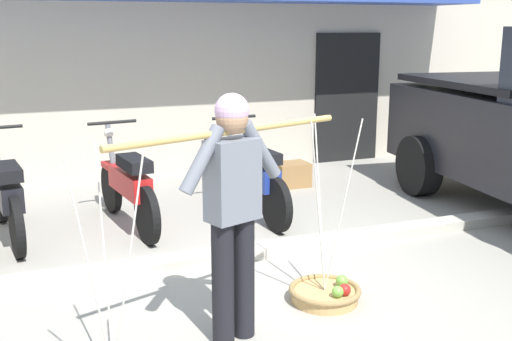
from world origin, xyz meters
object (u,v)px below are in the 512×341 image
(wooden_crate, at_px, (292,174))
(fruit_vendor, at_px, (233,202))
(motorcycle_third_in_row, at_px, (128,186))
(motorcycle_second_in_row, at_px, (7,196))
(motorcycle_end_of_row, at_px, (252,178))
(fruit_basket_right_side, at_px, (326,292))

(wooden_crate, bearing_deg, fruit_vendor, -120.10)
(motorcycle_third_in_row, distance_m, wooden_crate, 2.55)
(motorcycle_second_in_row, distance_m, wooden_crate, 3.66)
(motorcycle_second_in_row, relative_size, motorcycle_end_of_row, 1.00)
(fruit_vendor, bearing_deg, wooden_crate, 59.90)
(fruit_vendor, relative_size, fruit_basket_right_side, 1.20)
(motorcycle_second_in_row, distance_m, motorcycle_end_of_row, 2.56)
(motorcycle_third_in_row, distance_m, motorcycle_end_of_row, 1.36)
(fruit_vendor, relative_size, motorcycle_second_in_row, 0.96)
(motorcycle_third_in_row, bearing_deg, wooden_crate, 22.22)
(fruit_vendor, height_order, fruit_basket_right_side, fruit_vendor)
(fruit_vendor, distance_m, motorcycle_second_in_row, 3.16)
(motorcycle_third_in_row, bearing_deg, fruit_basket_right_side, -65.53)
(fruit_basket_right_side, relative_size, motorcycle_second_in_row, 0.80)
(motorcycle_second_in_row, bearing_deg, wooden_crate, 13.99)
(fruit_basket_right_side, distance_m, motorcycle_end_of_row, 2.32)
(fruit_vendor, bearing_deg, fruit_basket_right_side, 18.94)
(fruit_vendor, xyz_separation_m, motorcycle_end_of_row, (1.13, 2.57, -0.53))
(fruit_basket_right_side, relative_size, wooden_crate, 3.30)
(motorcycle_second_in_row, height_order, motorcycle_third_in_row, same)
(motorcycle_second_in_row, relative_size, motorcycle_third_in_row, 1.00)
(fruit_basket_right_side, height_order, wooden_crate, fruit_basket_right_side)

